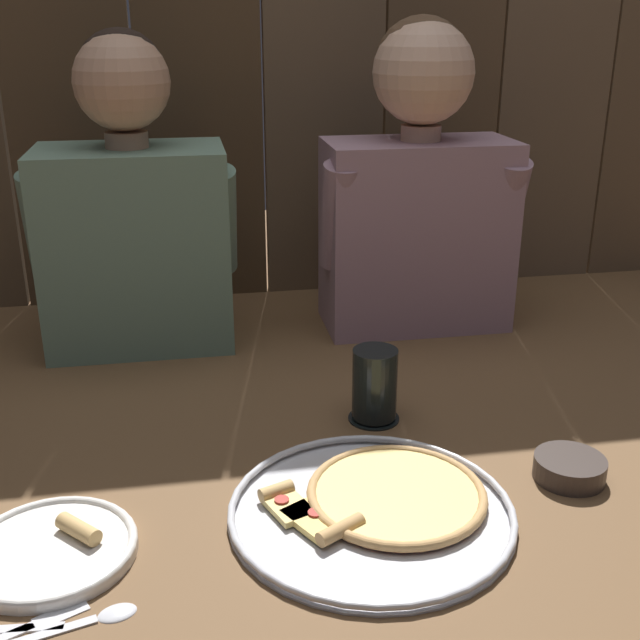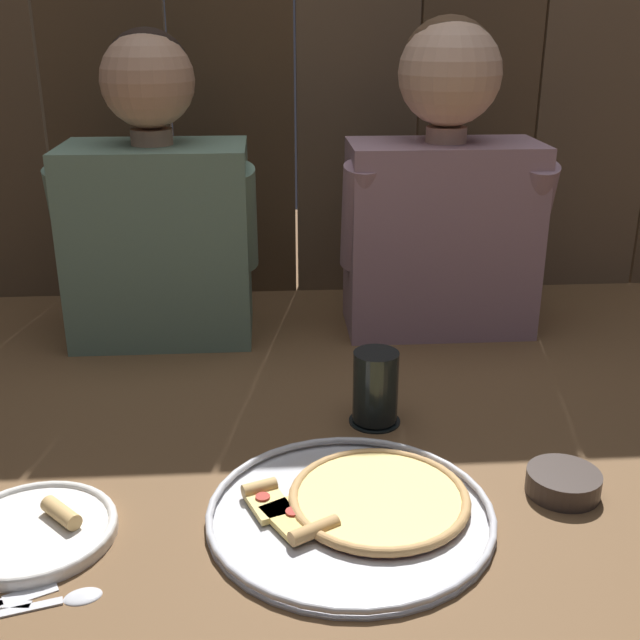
% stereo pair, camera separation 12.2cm
% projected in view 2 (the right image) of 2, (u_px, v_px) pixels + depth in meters
% --- Properties ---
extents(ground_plane, '(3.20, 3.20, 0.00)m').
position_uv_depth(ground_plane, '(318.00, 454.00, 1.19)').
color(ground_plane, brown).
extents(pizza_tray, '(0.38, 0.38, 0.03)m').
position_uv_depth(pizza_tray, '(359.00, 508.00, 1.05)').
color(pizza_tray, silver).
rests_on(pizza_tray, ground).
extents(dinner_plate, '(0.21, 0.21, 0.03)m').
position_uv_depth(dinner_plate, '(34.00, 530.00, 1.00)').
color(dinner_plate, white).
rests_on(dinner_plate, ground).
extents(drinking_glass, '(0.08, 0.08, 0.12)m').
position_uv_depth(drinking_glass, '(375.00, 388.00, 1.27)').
color(drinking_glass, black).
rests_on(drinking_glass, ground).
extents(dipping_bowl, '(0.10, 0.10, 0.03)m').
position_uv_depth(dipping_bowl, '(563.00, 481.00, 1.09)').
color(dipping_bowl, '#3D332D').
rests_on(dipping_bowl, ground).
extents(table_spoon, '(0.14, 0.06, 0.01)m').
position_uv_depth(table_spoon, '(62.00, 599.00, 0.89)').
color(table_spoon, silver).
rests_on(table_spoon, ground).
extents(diner_left, '(0.39, 0.22, 0.60)m').
position_uv_depth(diner_left, '(157.00, 206.00, 1.55)').
color(diner_left, slate).
rests_on(diner_left, ground).
extents(diner_right, '(0.42, 0.22, 0.62)m').
position_uv_depth(diner_right, '(443.00, 187.00, 1.58)').
color(diner_right, gray).
rests_on(diner_right, ground).
extents(wooden_backdrop_wall, '(2.19, 0.03, 1.21)m').
position_uv_depth(wooden_backdrop_wall, '(294.00, 24.00, 1.70)').
color(wooden_backdrop_wall, brown).
rests_on(wooden_backdrop_wall, ground).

